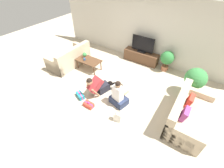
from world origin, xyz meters
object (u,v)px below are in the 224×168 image
Objects in this scene: sofa_right at (187,115)px; coffee_table at (89,61)px; gift_box_b at (80,95)px; gift_box_a at (89,105)px; dog at (114,84)px; tabletop_plant at (85,55)px; tv_console at (141,57)px; person_sitting at (118,96)px; potted_plant_corner_right at (195,79)px; gift_bag_a at (118,117)px; tv at (143,45)px; mug at (84,59)px; sofa_left at (70,58)px; person_kneeling at (98,86)px; potted_plant_back_right at (167,59)px.

sofa_right is 3.95m from coffee_table.
gift_box_b is at bearing 106.24° from sofa_right.
sofa_right is 2.83m from gift_box_a.
dog is at bearing 88.87° from sofa_right.
dog is at bearing -16.77° from tabletop_plant.
gift_box_b is 1.73× the size of tabletop_plant.
person_sitting reaches higher than tv_console.
dog is 1.14m from gift_box_a.
potted_plant_corner_right is 1.11× the size of person_sitting.
tabletop_plant is (-2.24, 1.02, 0.23)m from person_sitting.
sofa_right is 1.17× the size of tv_console.
gift_box_a is at bearing -38.66° from dog.
gift_bag_a is (0.33, -0.57, -0.17)m from person_sitting.
tv_console is 1.46× the size of potted_plant_corner_right.
sofa_right is 1.83× the size of tv.
person_sitting reaches higher than mug.
tabletop_plant is (0.65, 0.24, 0.26)m from sofa_left.
person_kneeling is 0.81m from person_sitting.
gift_bag_a is (0.82, -3.22, -0.08)m from tv_console.
tabletop_plant is at bearing -150.88° from potted_plant_back_right.
sofa_right is at bearing 22.06° from gift_box_a.
gift_box_a is at bearing -46.69° from tabletop_plant.
dog reaches higher than gift_box_a.
potted_plant_back_right reaches higher than mug.
gift_box_b is at bearing 176.11° from gift_bag_a.
coffee_table is (-3.91, 0.52, 0.09)m from sofa_right.
sofa_left reaches higher than gift_bag_a.
sofa_right is 7.84× the size of tabletop_plant.
person_kneeling is 2.53× the size of gift_box_a.
coffee_table is at bearing 82.44° from sofa_right.
person_kneeling is at bearing -96.81° from tv_console.
person_kneeling is at bearing -96.81° from tv.
sofa_left is 2.11× the size of person_kneeling.
coffee_table is (0.89, 0.18, 0.09)m from sofa_left.
dog is at bearing 83.10° from sofa_left.
mug is (-2.12, 0.86, 0.15)m from person_sitting.
potted_plant_corner_right is 2.02× the size of dog.
tv is 2.74m from person_sitting.
person_sitting is 2.47m from tabletop_plant.
person_sitting is (0.49, -2.66, 0.09)m from tv_console.
potted_plant_back_right is 2.17× the size of gift_box_b.
dog is (0.02, -2.17, -0.03)m from tv_console.
coffee_table is at bearing 39.46° from mug.
gift_box_b is at bearing -55.14° from mug.
potted_plant_back_right is 3.59m from gift_box_b.
tabletop_plant is at bearing 133.31° from gift_box_a.
gift_box_a is 1.03m from gift_bag_a.
potted_plant_back_right reaches higher than tv_console.
potted_plant_corner_right is 3.70m from gift_box_b.
gift_bag_a is (0.82, -3.22, -0.62)m from tv.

